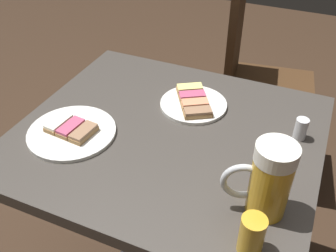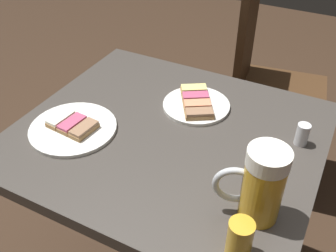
{
  "view_description": "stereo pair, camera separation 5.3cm",
  "coord_description": "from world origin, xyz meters",
  "px_view_note": "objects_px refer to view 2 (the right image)",
  "views": [
    {
      "loc": [
        -0.32,
        0.74,
        1.36
      ],
      "look_at": [
        0.0,
        0.0,
        0.74
      ],
      "focal_mm": 41.25,
      "sensor_mm": 36.0,
      "label": 1
    },
    {
      "loc": [
        -0.37,
        0.72,
        1.36
      ],
      "look_at": [
        0.0,
        0.0,
        0.74
      ],
      "focal_mm": 41.25,
      "sensor_mm": 36.0,
      "label": 2
    }
  ],
  "objects_px": {
    "plate_far": "(196,104)",
    "plate_near": "(73,127)",
    "beer_mug": "(261,185)",
    "cafe_chair": "(265,76)",
    "salt_shaker": "(302,134)",
    "beer_glass_small": "(240,239)"
  },
  "relations": [
    {
      "from": "plate_far",
      "to": "beer_mug",
      "type": "relative_size",
      "value": 1.11
    },
    {
      "from": "plate_near",
      "to": "beer_glass_small",
      "type": "xyz_separation_m",
      "value": [
        -0.52,
        0.16,
        0.03
      ]
    },
    {
      "from": "beer_glass_small",
      "to": "salt_shaker",
      "type": "relative_size",
      "value": 1.46
    },
    {
      "from": "cafe_chair",
      "to": "plate_far",
      "type": "bearing_deg",
      "value": -14.88
    },
    {
      "from": "salt_shaker",
      "to": "cafe_chair",
      "type": "xyz_separation_m",
      "value": [
        0.24,
        -0.62,
        -0.21
      ]
    },
    {
      "from": "beer_mug",
      "to": "salt_shaker",
      "type": "relative_size",
      "value": 2.95
    },
    {
      "from": "salt_shaker",
      "to": "plate_near",
      "type": "bearing_deg",
      "value": 21.91
    },
    {
      "from": "plate_near",
      "to": "cafe_chair",
      "type": "bearing_deg",
      "value": -110.62
    },
    {
      "from": "beer_glass_small",
      "to": "beer_mug",
      "type": "bearing_deg",
      "value": -90.61
    },
    {
      "from": "beer_mug",
      "to": "plate_near",
      "type": "bearing_deg",
      "value": -5.83
    },
    {
      "from": "salt_shaker",
      "to": "plate_far",
      "type": "bearing_deg",
      "value": -5.32
    },
    {
      "from": "plate_far",
      "to": "plate_near",
      "type": "bearing_deg",
      "value": 45.2
    },
    {
      "from": "beer_glass_small",
      "to": "salt_shaker",
      "type": "xyz_separation_m",
      "value": [
        -0.04,
        -0.38,
        -0.01
      ]
    },
    {
      "from": "plate_far",
      "to": "beer_glass_small",
      "type": "height_order",
      "value": "beer_glass_small"
    },
    {
      "from": "salt_shaker",
      "to": "cafe_chair",
      "type": "relative_size",
      "value": 0.06
    },
    {
      "from": "beer_glass_small",
      "to": "plate_far",
      "type": "bearing_deg",
      "value": -56.9
    },
    {
      "from": "beer_mug",
      "to": "cafe_chair",
      "type": "xyz_separation_m",
      "value": [
        0.2,
        -0.89,
        -0.27
      ]
    },
    {
      "from": "plate_near",
      "to": "beer_mug",
      "type": "xyz_separation_m",
      "value": [
        -0.52,
        0.05,
        0.08
      ]
    },
    {
      "from": "beer_mug",
      "to": "cafe_chair",
      "type": "relative_size",
      "value": 0.19
    },
    {
      "from": "beer_mug",
      "to": "salt_shaker",
      "type": "bearing_deg",
      "value": -97.19
    },
    {
      "from": "salt_shaker",
      "to": "beer_glass_small",
      "type": "bearing_deg",
      "value": 84.65
    },
    {
      "from": "plate_near",
      "to": "beer_glass_small",
      "type": "relative_size",
      "value": 2.7
    }
  ]
}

